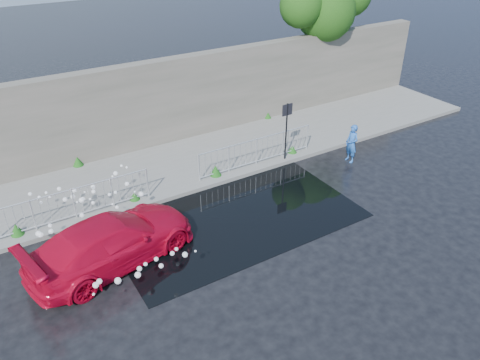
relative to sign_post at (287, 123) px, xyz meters
name	(u,v)px	position (x,y,z in m)	size (l,w,h in m)	color
ground	(235,235)	(-4.20, -3.10, -1.72)	(90.00, 90.00, 0.00)	black
pavement	(169,168)	(-4.20, 1.90, -1.65)	(30.00, 4.00, 0.15)	slate
curb	(192,190)	(-4.20, -0.10, -1.64)	(30.00, 0.25, 0.16)	slate
retaining_wall	(143,106)	(-4.20, 4.10, 0.18)	(30.00, 0.60, 3.50)	#545247
puddle	(232,215)	(-3.70, -2.10, -1.72)	(8.00, 5.00, 0.01)	black
sign_post	(287,123)	(0.00, 0.00, 0.00)	(0.45, 0.06, 2.50)	black
tree	(326,8)	(5.31, 4.31, 3.05)	(5.00, 2.82, 6.20)	#332114
railing_left	(74,203)	(-8.20, 0.25, -0.99)	(5.05, 0.05, 1.10)	silver
railing_right	(257,150)	(-1.20, 0.25, -0.99)	(5.05, 0.05, 1.10)	silver
weeds	(165,170)	(-4.59, 1.36, -1.39)	(12.17, 3.93, 0.41)	#1B4F15
water_spray	(97,222)	(-7.91, -1.28, -0.94)	(3.54, 5.71, 1.08)	white
red_car	(112,241)	(-7.79, -2.31, -1.01)	(2.01, 4.94, 1.43)	red
person	(352,144)	(2.30, -1.30, -0.94)	(0.57, 0.37, 1.56)	blue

